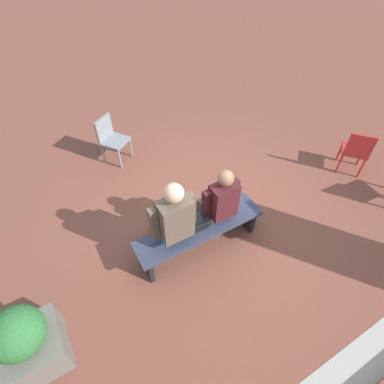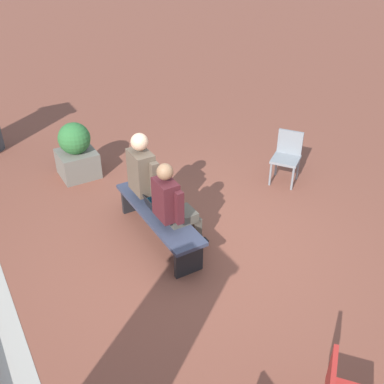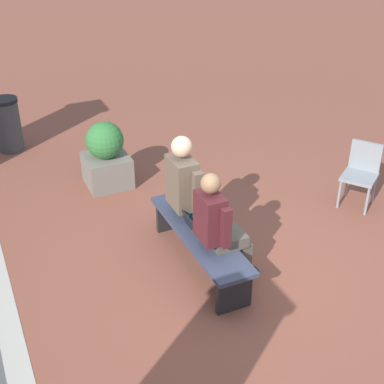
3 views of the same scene
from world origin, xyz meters
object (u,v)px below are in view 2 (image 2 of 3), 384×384
person_student (174,205)px  laptop (155,206)px  plastic_chair_mid_courtyard (287,154)px  bench (158,217)px  person_adult (150,178)px  planter (76,152)px

person_student → laptop: size_ratio=4.09×
plastic_chair_mid_courtyard → bench: bearing=98.0°
plastic_chair_mid_courtyard → person_student: bearing=105.4°
person_adult → person_student: bearing=179.4°
person_student → laptop: 0.43m
person_student → planter: (2.55, 0.44, -0.27)m
person_student → plastic_chair_mid_courtyard: (0.67, -2.44, -0.22)m
laptop → plastic_chair_mid_courtyard: plastic_chair_mid_courtyard is taller
person_student → person_adult: (0.69, -0.01, 0.05)m
person_adult → laptop: person_adult is taller
person_adult → planter: person_adult is taller
person_student → person_adult: bearing=-0.6°
plastic_chair_mid_courtyard → planter: (1.88, 2.88, -0.04)m
plastic_chair_mid_courtyard → person_adult: bearing=89.7°
laptop → plastic_chair_mid_courtyard: 2.53m
person_student → plastic_chair_mid_courtyard: person_student is taller
bench → plastic_chair_mid_courtyard: bearing=-82.0°
person_student → planter: 2.60m
person_adult → bench: bearing=168.8°
laptop → planter: bearing=9.5°
bench → person_student: (-0.32, -0.07, 0.35)m
laptop → bench: bearing=-165.8°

